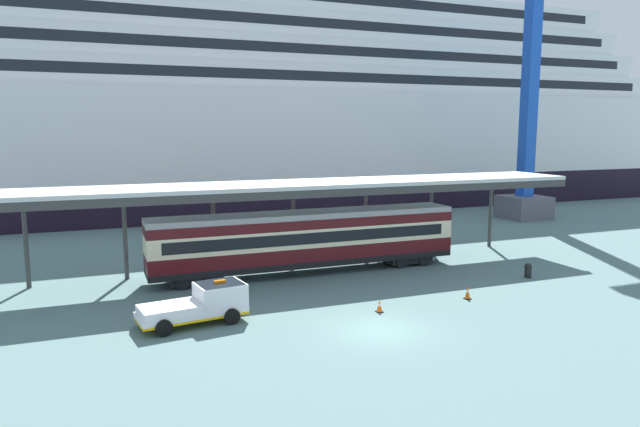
{
  "coord_description": "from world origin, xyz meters",
  "views": [
    {
      "loc": [
        -12.21,
        -23.34,
        9.5
      ],
      "look_at": [
        0.19,
        8.08,
        4.5
      ],
      "focal_mm": 32.23,
      "sensor_mm": 36.0,
      "label": 1
    }
  ],
  "objects_px": {
    "cruise_ship": "(138,110)",
    "traffic_cone_near": "(468,292)",
    "service_truck": "(202,303)",
    "traffic_cone_mid": "(380,306)",
    "train_carriage": "(307,239)",
    "quay_bollard": "(528,270)",
    "dockside_crane": "(535,66)"
  },
  "relations": [
    {
      "from": "cruise_ship",
      "to": "traffic_cone_near",
      "type": "relative_size",
      "value": 186.06
    },
    {
      "from": "service_truck",
      "to": "traffic_cone_mid",
      "type": "height_order",
      "value": "service_truck"
    },
    {
      "from": "train_carriage",
      "to": "quay_bollard",
      "type": "height_order",
      "value": "train_carriage"
    },
    {
      "from": "train_carriage",
      "to": "quay_bollard",
      "type": "bearing_deg",
      "value": -26.37
    },
    {
      "from": "train_carriage",
      "to": "traffic_cone_mid",
      "type": "distance_m",
      "value": 9.35
    },
    {
      "from": "traffic_cone_near",
      "to": "service_truck",
      "type": "bearing_deg",
      "value": 174.03
    },
    {
      "from": "train_carriage",
      "to": "traffic_cone_mid",
      "type": "xyz_separation_m",
      "value": [
        0.67,
        -9.11,
        -1.98
      ]
    },
    {
      "from": "train_carriage",
      "to": "quay_bollard",
      "type": "distance_m",
      "value": 14.42
    },
    {
      "from": "service_truck",
      "to": "quay_bollard",
      "type": "bearing_deg",
      "value": 2.63
    },
    {
      "from": "traffic_cone_near",
      "to": "quay_bollard",
      "type": "relative_size",
      "value": 0.82
    },
    {
      "from": "service_truck",
      "to": "traffic_cone_mid",
      "type": "distance_m",
      "value": 9.09
    },
    {
      "from": "train_carriage",
      "to": "dockside_crane",
      "type": "distance_m",
      "value": 35.8
    },
    {
      "from": "traffic_cone_near",
      "to": "dockside_crane",
      "type": "height_order",
      "value": "dockside_crane"
    },
    {
      "from": "quay_bollard",
      "to": "traffic_cone_mid",
      "type": "bearing_deg",
      "value": -167.22
    },
    {
      "from": "traffic_cone_mid",
      "to": "service_truck",
      "type": "bearing_deg",
      "value": 168.62
    },
    {
      "from": "cruise_ship",
      "to": "train_carriage",
      "type": "height_order",
      "value": "cruise_ship"
    },
    {
      "from": "traffic_cone_near",
      "to": "traffic_cone_mid",
      "type": "xyz_separation_m",
      "value": [
        -5.7,
        -0.26,
        -0.06
      ]
    },
    {
      "from": "traffic_cone_mid",
      "to": "quay_bollard",
      "type": "distance_m",
      "value": 12.45
    },
    {
      "from": "service_truck",
      "to": "quay_bollard",
      "type": "height_order",
      "value": "service_truck"
    },
    {
      "from": "traffic_cone_mid",
      "to": "dockside_crane",
      "type": "bearing_deg",
      "value": 37.52
    },
    {
      "from": "dockside_crane",
      "to": "traffic_cone_mid",
      "type": "bearing_deg",
      "value": -142.48
    },
    {
      "from": "service_truck",
      "to": "cruise_ship",
      "type": "bearing_deg",
      "value": 89.22
    },
    {
      "from": "traffic_cone_mid",
      "to": "cruise_ship",
      "type": "bearing_deg",
      "value": 100.3
    },
    {
      "from": "cruise_ship",
      "to": "quay_bollard",
      "type": "bearing_deg",
      "value": -64.51
    },
    {
      "from": "cruise_ship",
      "to": "traffic_cone_near",
      "type": "height_order",
      "value": "cruise_ship"
    },
    {
      "from": "traffic_cone_near",
      "to": "dockside_crane",
      "type": "distance_m",
      "value": 36.21
    },
    {
      "from": "cruise_ship",
      "to": "traffic_cone_mid",
      "type": "distance_m",
      "value": 47.74
    },
    {
      "from": "dockside_crane",
      "to": "cruise_ship",
      "type": "bearing_deg",
      "value": 148.74
    },
    {
      "from": "dockside_crane",
      "to": "quay_bollard",
      "type": "xyz_separation_m",
      "value": [
        -17.37,
        -19.91,
        -15.43
      ]
    },
    {
      "from": "cruise_ship",
      "to": "quay_bollard",
      "type": "relative_size",
      "value": 151.68
    },
    {
      "from": "traffic_cone_mid",
      "to": "traffic_cone_near",
      "type": "bearing_deg",
      "value": 2.66
    },
    {
      "from": "train_carriage",
      "to": "traffic_cone_near",
      "type": "relative_size",
      "value": 26.28
    }
  ]
}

